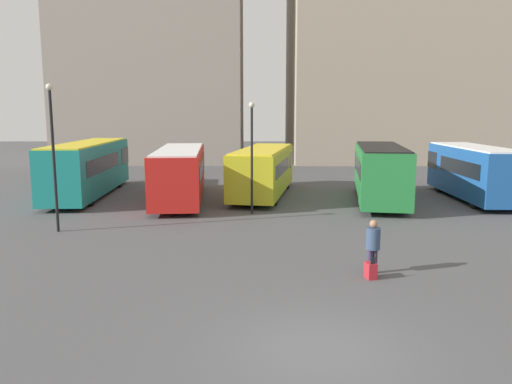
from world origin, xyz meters
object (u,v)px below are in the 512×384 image
(bus_0, at_px, (89,167))
(bus_3, at_px, (380,172))
(bus_4, at_px, (474,171))
(lamp_post_1, at_px, (252,149))
(bus_2, at_px, (264,170))
(traveler, at_px, (373,242))
(lamp_post_0, at_px, (53,147))
(suitcase, at_px, (371,270))
(bus_1, at_px, (180,172))

(bus_0, relative_size, bus_3, 1.19)
(bus_4, distance_m, lamp_post_1, 13.50)
(bus_0, xyz_separation_m, bus_2, (10.56, -0.12, -0.18))
(bus_4, bearing_deg, bus_3, 99.48)
(bus_4, xyz_separation_m, lamp_post_1, (-12.77, -4.10, 1.57))
(bus_2, xyz_separation_m, lamp_post_1, (-0.69, -5.56, 1.67))
(bus_2, bearing_deg, lamp_post_1, -177.11)
(bus_0, distance_m, traveler, 20.36)
(bus_4, distance_m, lamp_post_0, 22.45)
(bus_4, bearing_deg, bus_0, 87.68)
(bus_0, height_order, lamp_post_1, lamp_post_1)
(bus_0, xyz_separation_m, lamp_post_1, (9.87, -5.67, 1.49))
(bus_4, xyz_separation_m, suitcase, (-9.16, -14.00, -1.42))
(bus_3, height_order, traveler, bus_3)
(bus_3, bearing_deg, bus_2, 80.50)
(bus_1, bearing_deg, suitcase, -155.16)
(bus_2, height_order, traveler, bus_2)
(bus_1, relative_size, bus_4, 1.16)
(bus_1, height_order, bus_4, bus_4)
(bus_0, distance_m, bus_3, 17.20)
(suitcase, distance_m, lamp_post_0, 13.69)
(bus_3, bearing_deg, lamp_post_0, 124.37)
(traveler, relative_size, lamp_post_1, 0.31)
(suitcase, xyz_separation_m, lamp_post_0, (-11.78, 6.13, 3.32))
(bus_2, relative_size, bus_4, 1.12)
(bus_2, xyz_separation_m, lamp_post_0, (-8.86, -9.34, 2.00))
(bus_0, bearing_deg, bus_1, -108.84)
(bus_1, xyz_separation_m, bus_4, (16.88, 0.13, 0.05))
(bus_4, xyz_separation_m, traveler, (-9.00, -13.51, -0.65))
(bus_1, height_order, suitcase, bus_1)
(traveler, bearing_deg, bus_0, 31.41)
(bus_4, height_order, lamp_post_1, lamp_post_1)
(bus_2, distance_m, lamp_post_1, 5.84)
(suitcase, distance_m, lamp_post_1, 10.96)
(bus_3, xyz_separation_m, lamp_post_0, (-15.34, -7.11, 1.87))
(traveler, bearing_deg, bus_2, 0.92)
(bus_1, relative_size, lamp_post_1, 1.94)
(bus_2, height_order, bus_3, bus_3)
(bus_4, relative_size, lamp_post_0, 1.49)
(bus_0, xyz_separation_m, bus_1, (5.76, -1.70, -0.13))
(bus_1, bearing_deg, lamp_post_1, -138.26)
(traveler, bearing_deg, lamp_post_0, 54.03)
(traveler, bearing_deg, bus_4, -44.36)
(bus_1, height_order, bus_2, bus_1)
(bus_3, bearing_deg, traveler, 174.59)
(bus_4, bearing_deg, lamp_post_1, 109.45)
(bus_1, distance_m, traveler, 15.55)
(bus_4, bearing_deg, bus_1, 92.10)
(bus_3, xyz_separation_m, lamp_post_1, (-7.17, -3.33, 1.53))
(suitcase, height_order, lamp_post_0, lamp_post_0)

